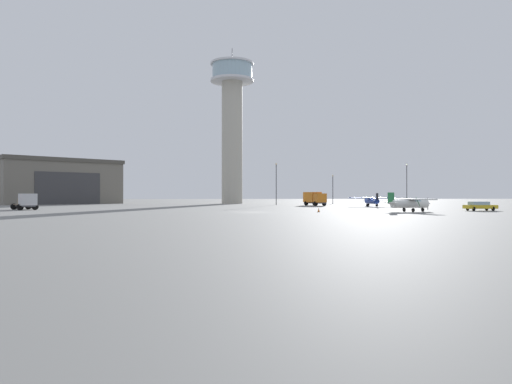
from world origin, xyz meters
The scene contains 12 objects.
ground_plane centered at (0.00, 0.00, 0.00)m, with size 400.00×400.00×0.00m, color slate.
control_tower centered at (-2.49, 60.48, 23.57)m, with size 11.66×11.66×42.12m.
hangar centered at (-50.71, 63.04, 5.89)m, with size 37.87×36.82×11.75m.
airplane_blue centered at (25.96, 28.79, 1.26)m, with size 9.16×7.20×2.71m.
airplane_white centered at (22.20, 0.05, 1.27)m, with size 7.18×9.17×2.71m.
truck_flatbed_silver centered at (-35.16, 11.03, 1.25)m, with size 5.41×5.98×2.58m.
truck_box_orange centered at (15.60, 36.90, 1.69)m, with size 4.42×6.86×3.00m.
car_yellow centered at (34.40, 3.53, 0.74)m, with size 4.59×2.40×1.37m.
light_post_west centered at (41.90, 50.70, 6.02)m, with size 0.44×0.44×10.30m.
light_post_east centered at (23.73, 54.52, 4.62)m, with size 0.44×0.44×7.63m.
light_post_north centered at (7.81, 43.64, 5.80)m, with size 0.44×0.44×9.89m.
traffic_cone_near_left centered at (9.35, 0.05, 0.30)m, with size 0.36×0.36×0.60m.
Camera 1 is at (-2.88, -62.50, 2.39)m, focal length 31.90 mm.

